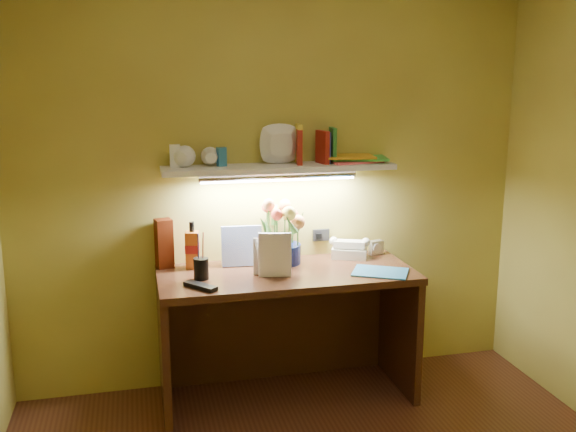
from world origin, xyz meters
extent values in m
cube|color=#3A180F|center=(0.00, 1.20, 0.38)|extent=(1.40, 0.60, 0.75)
cube|color=silver|center=(0.60, 1.41, 0.79)|extent=(0.09, 0.06, 0.08)
cube|color=#511906|center=(-0.65, 1.44, 0.89)|extent=(0.10, 0.10, 0.28)
cylinder|color=black|center=(-0.47, 1.17, 0.85)|extent=(0.10, 0.10, 0.19)
cube|color=black|center=(-0.49, 1.02, 0.76)|extent=(0.16, 0.19, 0.02)
cube|color=teal|center=(0.49, 1.06, 0.75)|extent=(0.36, 0.33, 0.01)
imported|color=beige|center=(-0.19, 1.18, 0.85)|extent=(0.15, 0.02, 0.21)
imported|color=white|center=(-0.17, 1.14, 0.87)|extent=(0.18, 0.06, 0.24)
cube|color=white|center=(0.00, 1.38, 1.30)|extent=(1.30, 0.25, 0.03)
imported|color=white|center=(-0.54, 1.37, 1.36)|extent=(0.15, 0.15, 0.09)
imported|color=white|center=(-0.38, 1.36, 1.36)|extent=(0.11, 0.11, 0.10)
imported|color=white|center=(0.01, 1.38, 1.34)|extent=(0.24, 0.24, 0.06)
cube|color=white|center=(-0.57, 1.42, 1.38)|extent=(0.06, 0.05, 0.12)
cube|color=teal|center=(-0.32, 1.40, 1.37)|extent=(0.06, 0.05, 0.10)
cube|color=#A02119|center=(0.12, 1.39, 1.41)|extent=(0.05, 0.14, 0.20)
cube|color=yellow|center=(0.12, 1.39, 1.43)|extent=(0.04, 0.14, 0.22)
cube|color=#2537A1|center=(0.27, 1.40, 1.40)|extent=(0.04, 0.13, 0.18)
cube|color=#2C7D34|center=(0.32, 1.41, 1.41)|extent=(0.04, 0.13, 0.20)
cube|color=#A02119|center=(0.25, 1.39, 1.41)|extent=(0.05, 0.13, 0.19)
cube|color=#FF5B6F|center=(0.44, 1.41, 1.32)|extent=(0.32, 0.25, 0.01)
cube|color=green|center=(0.48, 1.42, 1.34)|extent=(0.36, 0.29, 0.01)
cube|color=gold|center=(0.42, 1.40, 1.35)|extent=(0.30, 0.23, 0.01)
camera|label=1|loc=(-0.79, -2.08, 1.79)|focal=40.00mm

